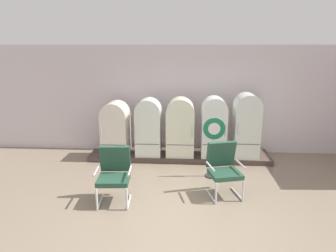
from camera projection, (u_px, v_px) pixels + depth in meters
name	position (u px, v px, depth m)	size (l,w,h in m)	color
ground	(175.00, 221.00, 5.13)	(12.00, 10.00, 0.05)	#7F6E5C
back_wall	(180.00, 99.00, 8.28)	(11.76, 0.12, 2.94)	silver
display_plinth	(179.00, 155.00, 8.03)	(4.72, 0.95, 0.13)	#483732
refrigerator_0	(116.00, 127.00, 7.84)	(0.68, 0.72, 1.38)	silver
refrigerator_1	(149.00, 125.00, 7.73)	(0.65, 0.63, 1.48)	silver
refrigerator_2	(180.00, 126.00, 7.69)	(0.71, 0.65, 1.50)	silver
refrigerator_3	(214.00, 125.00, 7.63)	(0.62, 0.64, 1.54)	white
refrigerator_4	(246.00, 124.00, 7.58)	(0.63, 0.68, 1.63)	silver
armchair_left	(114.00, 172.00, 5.64)	(0.68, 0.69, 1.06)	silver
armchair_right	(223.00, 166.00, 5.90)	(0.74, 0.77, 1.06)	silver
sign_stand	(213.00, 148.00, 6.69)	(0.49, 0.32, 1.38)	#2D2D30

